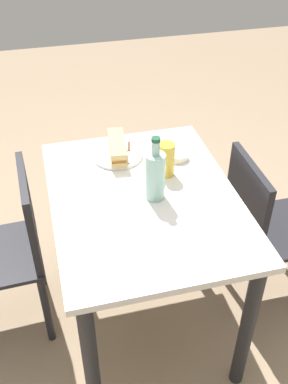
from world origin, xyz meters
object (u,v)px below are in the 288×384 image
(dining_table, at_px, (144,222))
(plate_near, at_px, (117,155))
(chair_far, at_px, (261,225))
(knife_near, at_px, (129,151))
(water_bottle, at_px, (155,175))
(beer_glass, at_px, (166,160))
(baguette_sandwich_near, at_px, (117,147))
(chair_near, at_px, (12,245))
(olive_bowl, at_px, (178,156))

(dining_table, xyz_separation_m, plate_near, (-0.31, -0.05, 0.15))
(plate_near, bearing_deg, chair_far, 63.23)
(knife_near, xyz_separation_m, water_bottle, (0.33, 0.03, 0.09))
(plate_near, distance_m, beer_glass, 0.27)
(dining_table, distance_m, baguette_sandwich_near, 0.37)
(chair_near, relative_size, olive_bowl, 8.90)
(baguette_sandwich_near, xyz_separation_m, olive_bowl, (0.09, 0.26, -0.03))
(chair_near, xyz_separation_m, water_bottle, (0.17, 0.61, 0.40))
(water_bottle, height_order, beer_glass, water_bottle)
(plate_near, relative_size, beer_glass, 1.53)
(baguette_sandwich_near, relative_size, beer_glass, 1.63)
(baguette_sandwich_near, relative_size, olive_bowl, 2.58)
(dining_table, relative_size, beer_glass, 6.56)
(dining_table, relative_size, olive_bowl, 10.43)
(dining_table, bearing_deg, beer_glass, 133.93)
(chair_far, relative_size, water_bottle, 3.06)
(chair_far, bearing_deg, water_bottle, -88.13)
(knife_near, bearing_deg, water_bottle, 5.77)
(knife_near, bearing_deg, beer_glass, 32.36)
(chair_near, bearing_deg, beer_glass, 87.73)
(chair_far, height_order, water_bottle, water_bottle)
(baguette_sandwich_near, xyz_separation_m, beer_glass, (0.19, 0.18, 0.03))
(chair_far, xyz_separation_m, plate_near, (-0.31, -0.62, 0.30))
(beer_glass, bearing_deg, chair_far, 74.35)
(knife_near, height_order, olive_bowl, olive_bowl)
(dining_table, height_order, plate_near, plate_near)
(plate_near, xyz_separation_m, baguette_sandwich_near, (0.00, 0.00, 0.04))
(chair_far, relative_size, olive_bowl, 8.90)
(plate_near, bearing_deg, olive_bowl, 71.87)
(dining_table, height_order, chair_far, chair_far)
(plate_near, distance_m, water_bottle, 0.36)
(beer_glass, bearing_deg, olive_bowl, 139.36)
(chair_near, distance_m, plate_near, 0.63)
(baguette_sandwich_near, distance_m, beer_glass, 0.26)
(chair_far, xyz_separation_m, chair_near, (-0.15, -1.15, 0.00))
(dining_table, relative_size, water_bottle, 3.58)
(dining_table, xyz_separation_m, olive_bowl, (-0.23, 0.22, 0.16))
(knife_near, height_order, beer_glass, beer_glass)
(chair_far, bearing_deg, knife_near, -119.30)
(beer_glass, relative_size, olive_bowl, 1.59)
(dining_table, relative_size, knife_near, 5.62)
(dining_table, height_order, water_bottle, water_bottle)
(chair_near, distance_m, olive_bowl, 0.85)
(chair_far, relative_size, beer_glass, 5.60)
(chair_far, relative_size, knife_near, 4.79)
(chair_far, xyz_separation_m, baguette_sandwich_near, (-0.31, -0.62, 0.34))
(chair_near, distance_m, beer_glass, 0.79)
(chair_far, bearing_deg, olive_bowl, -122.47)
(knife_near, relative_size, water_bottle, 0.64)
(chair_near, relative_size, water_bottle, 3.06)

